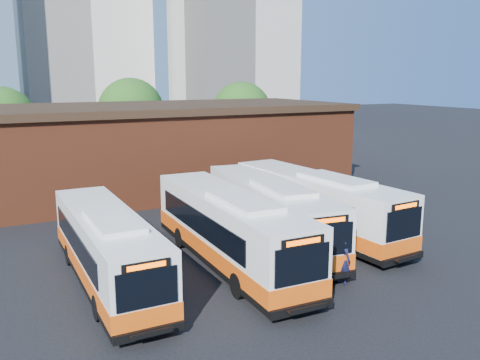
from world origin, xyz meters
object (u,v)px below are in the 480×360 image
bus_mideast (269,215)px  bus_east (316,206)px  transit_worker (343,261)px  bus_midwest (229,232)px  bus_west (107,250)px

bus_mideast → bus_east: 3.12m
transit_worker → bus_east: bearing=-43.7°
bus_midwest → bus_mideast: size_ratio=1.01×
bus_west → bus_mideast: bearing=9.0°
bus_midwest → bus_east: size_ratio=1.00×
bus_midwest → bus_west: bearing=177.5°
bus_mideast → transit_worker: 5.82m
bus_midwest → bus_mideast: bus_midwest is taller
bus_mideast → transit_worker: bus_mideast is taller
bus_midwest → bus_east: (6.21, 2.06, -0.01)m
bus_west → transit_worker: (8.61, -4.40, -0.44)m
transit_worker → bus_mideast: bearing=-16.6°
bus_west → transit_worker: bearing=-27.4°
bus_west → bus_mideast: bus_mideast is taller
bus_midwest → transit_worker: size_ratio=6.43×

